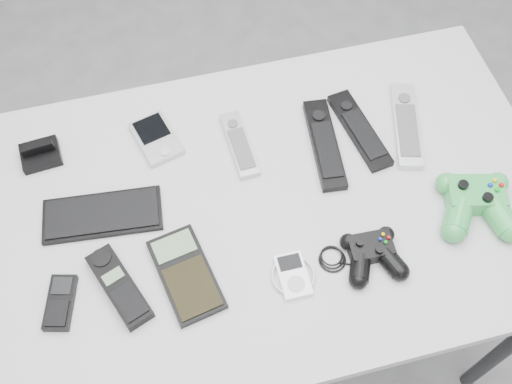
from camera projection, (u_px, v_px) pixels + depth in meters
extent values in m
plane|color=slate|center=(257.00, 331.00, 1.90)|extent=(3.50, 3.50, 0.00)
cube|color=#AAAAAD|center=(278.00, 204.00, 1.26)|extent=(1.17, 0.75, 0.03)
cylinder|color=black|center=(511.00, 344.00, 1.50)|extent=(0.04, 0.04, 0.75)
cylinder|color=black|center=(61.00, 216.00, 1.69)|extent=(0.04, 0.04, 0.75)
cylinder|color=black|center=(414.00, 141.00, 1.82)|extent=(0.04, 0.04, 0.75)
cube|color=black|center=(102.00, 214.00, 1.22)|extent=(0.25, 0.12, 0.01)
cube|color=black|center=(39.00, 152.00, 1.28)|extent=(0.09, 0.08, 0.04)
cube|color=#AEADB5|center=(156.00, 138.00, 1.32)|extent=(0.11, 0.14, 0.02)
cube|color=#AEADB5|center=(239.00, 144.00, 1.31)|extent=(0.05, 0.18, 0.02)
cube|color=black|center=(325.00, 144.00, 1.31)|extent=(0.08, 0.24, 0.02)
cube|color=black|center=(359.00, 129.00, 1.33)|extent=(0.08, 0.22, 0.02)
cube|color=silver|center=(406.00, 125.00, 1.33)|extent=(0.11, 0.23, 0.02)
cube|color=black|center=(60.00, 302.00, 1.12)|extent=(0.07, 0.12, 0.02)
cube|color=black|center=(119.00, 286.00, 1.13)|extent=(0.11, 0.18, 0.03)
cube|color=black|center=(186.00, 274.00, 1.15)|extent=(0.13, 0.20, 0.02)
cube|color=white|center=(293.00, 275.00, 1.15)|extent=(0.09, 0.09, 0.02)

